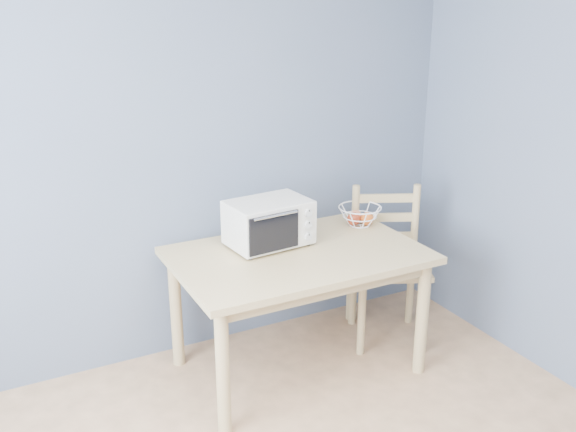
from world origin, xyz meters
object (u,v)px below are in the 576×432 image
dining_table (298,268)px  dining_chair (388,266)px  toaster_oven (266,223)px  fruit_basket (359,216)px

dining_table → dining_chair: (0.70, 0.09, -0.16)m
dining_table → dining_chair: 0.73m
dining_table → toaster_oven: 0.32m
dining_table → fruit_basket: bearing=21.2°
fruit_basket → dining_chair: (0.15, -0.12, -0.33)m
toaster_oven → dining_chair: size_ratio=0.50×
fruit_basket → dining_chair: size_ratio=0.34×
dining_table → fruit_basket: (0.55, 0.21, 0.17)m
toaster_oven → dining_chair: 0.92m
dining_chair → fruit_basket: bearing=166.3°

